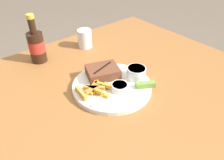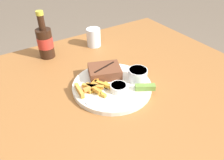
{
  "view_description": "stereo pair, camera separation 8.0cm",
  "coord_description": "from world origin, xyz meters",
  "px_view_note": "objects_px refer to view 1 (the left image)",
  "views": [
    {
      "loc": [
        -0.41,
        -0.49,
        1.25
      ],
      "look_at": [
        0.0,
        0.0,
        0.77
      ],
      "focal_mm": 35.0,
      "sensor_mm": 36.0,
      "label": 1
    },
    {
      "loc": [
        -0.35,
        -0.54,
        1.25
      ],
      "look_at": [
        0.0,
        0.0,
        0.77
      ],
      "focal_mm": 35.0,
      "sensor_mm": 36.0,
      "label": 2
    }
  ],
  "objects_px": {
    "drinking_glass": "(85,39)",
    "coleslaw_cup": "(136,72)",
    "dipping_sauce_cup": "(119,87)",
    "beer_bottle": "(37,45)",
    "steak_portion": "(103,72)",
    "pickle_spear": "(145,85)",
    "fork_utensil": "(101,96)",
    "dinner_plate": "(112,86)"
  },
  "relations": [
    {
      "from": "dipping_sauce_cup",
      "to": "dinner_plate",
      "type": "bearing_deg",
      "value": 88.65
    },
    {
      "from": "dinner_plate",
      "to": "beer_bottle",
      "type": "relative_size",
      "value": 1.39
    },
    {
      "from": "beer_bottle",
      "to": "drinking_glass",
      "type": "relative_size",
      "value": 2.41
    },
    {
      "from": "steak_portion",
      "to": "dipping_sauce_cup",
      "type": "xyz_separation_m",
      "value": [
        -0.01,
        -0.11,
        -0.01
      ]
    },
    {
      "from": "coleslaw_cup",
      "to": "dinner_plate",
      "type": "bearing_deg",
      "value": 164.25
    },
    {
      "from": "dipping_sauce_cup",
      "to": "beer_bottle",
      "type": "distance_m",
      "value": 0.42
    },
    {
      "from": "fork_utensil",
      "to": "drinking_glass",
      "type": "height_order",
      "value": "drinking_glass"
    },
    {
      "from": "steak_portion",
      "to": "coleslaw_cup",
      "type": "relative_size",
      "value": 2.02
    },
    {
      "from": "fork_utensil",
      "to": "pickle_spear",
      "type": "bearing_deg",
      "value": -41.5
    },
    {
      "from": "dinner_plate",
      "to": "drinking_glass",
      "type": "height_order",
      "value": "drinking_glass"
    },
    {
      "from": "dinner_plate",
      "to": "dipping_sauce_cup",
      "type": "xyz_separation_m",
      "value": [
        -0.0,
        -0.04,
        0.02
      ]
    },
    {
      "from": "pickle_spear",
      "to": "drinking_glass",
      "type": "height_order",
      "value": "drinking_glass"
    },
    {
      "from": "drinking_glass",
      "to": "steak_portion",
      "type": "bearing_deg",
      "value": -110.83
    },
    {
      "from": "dipping_sauce_cup",
      "to": "drinking_glass",
      "type": "bearing_deg",
      "value": 73.47
    },
    {
      "from": "fork_utensil",
      "to": "steak_portion",
      "type": "bearing_deg",
      "value": 29.0
    },
    {
      "from": "dipping_sauce_cup",
      "to": "drinking_glass",
      "type": "xyz_separation_m",
      "value": [
        0.11,
        0.38,
        0.01
      ]
    },
    {
      "from": "coleslaw_cup",
      "to": "drinking_glass",
      "type": "xyz_separation_m",
      "value": [
        0.02,
        0.37,
        0.0
      ]
    },
    {
      "from": "coleslaw_cup",
      "to": "dipping_sauce_cup",
      "type": "xyz_separation_m",
      "value": [
        -0.1,
        -0.01,
        -0.01
      ]
    },
    {
      "from": "pickle_spear",
      "to": "steak_portion",
      "type": "bearing_deg",
      "value": 116.0
    },
    {
      "from": "pickle_spear",
      "to": "drinking_glass",
      "type": "relative_size",
      "value": 0.83
    },
    {
      "from": "pickle_spear",
      "to": "drinking_glass",
      "type": "bearing_deg",
      "value": 86.09
    },
    {
      "from": "coleslaw_cup",
      "to": "fork_utensil",
      "type": "relative_size",
      "value": 0.55
    },
    {
      "from": "fork_utensil",
      "to": "beer_bottle",
      "type": "height_order",
      "value": "beer_bottle"
    },
    {
      "from": "beer_bottle",
      "to": "coleslaw_cup",
      "type": "bearing_deg",
      "value": -60.76
    },
    {
      "from": "coleslaw_cup",
      "to": "beer_bottle",
      "type": "relative_size",
      "value": 0.34
    },
    {
      "from": "dipping_sauce_cup",
      "to": "fork_utensil",
      "type": "height_order",
      "value": "dipping_sauce_cup"
    },
    {
      "from": "dipping_sauce_cup",
      "to": "coleslaw_cup",
      "type": "bearing_deg",
      "value": 8.48
    },
    {
      "from": "dipping_sauce_cup",
      "to": "beer_bottle",
      "type": "height_order",
      "value": "beer_bottle"
    },
    {
      "from": "pickle_spear",
      "to": "drinking_glass",
      "type": "xyz_separation_m",
      "value": [
        0.03,
        0.43,
        0.02
      ]
    },
    {
      "from": "beer_bottle",
      "to": "drinking_glass",
      "type": "distance_m",
      "value": 0.24
    },
    {
      "from": "drinking_glass",
      "to": "coleslaw_cup",
      "type": "bearing_deg",
      "value": -92.34
    },
    {
      "from": "pickle_spear",
      "to": "dinner_plate",
      "type": "bearing_deg",
      "value": 132.74
    },
    {
      "from": "steak_portion",
      "to": "coleslaw_cup",
      "type": "height_order",
      "value": "coleslaw_cup"
    },
    {
      "from": "drinking_glass",
      "to": "dipping_sauce_cup",
      "type": "bearing_deg",
      "value": -106.53
    },
    {
      "from": "pickle_spear",
      "to": "fork_utensil",
      "type": "xyz_separation_m",
      "value": [
        -0.16,
        0.06,
        -0.01
      ]
    },
    {
      "from": "steak_portion",
      "to": "pickle_spear",
      "type": "height_order",
      "value": "steak_portion"
    },
    {
      "from": "pickle_spear",
      "to": "beer_bottle",
      "type": "height_order",
      "value": "beer_bottle"
    },
    {
      "from": "steak_portion",
      "to": "dipping_sauce_cup",
      "type": "relative_size",
      "value": 2.43
    },
    {
      "from": "dipping_sauce_cup",
      "to": "drinking_glass",
      "type": "height_order",
      "value": "drinking_glass"
    },
    {
      "from": "dinner_plate",
      "to": "coleslaw_cup",
      "type": "height_order",
      "value": "coleslaw_cup"
    },
    {
      "from": "dipping_sauce_cup",
      "to": "pickle_spear",
      "type": "relative_size",
      "value": 0.82
    },
    {
      "from": "drinking_glass",
      "to": "dinner_plate",
      "type": "bearing_deg",
      "value": -108.3
    }
  ]
}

